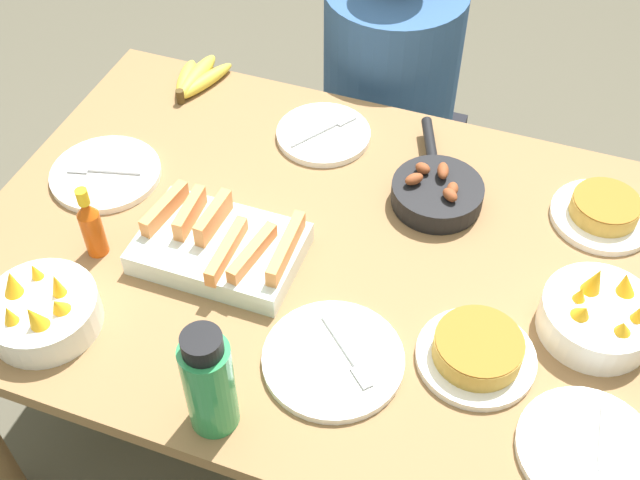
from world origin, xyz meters
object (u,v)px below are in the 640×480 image
Objects in this scene: skillet at (437,191)px; empty_plate_near_front at (333,359)px; water_bottle at (209,382)px; banana_bunch at (196,79)px; melon_tray at (221,245)px; empty_plate_mid_edge at (106,174)px; frittata_plate_side at (604,211)px; fruit_bowl_mango at (42,311)px; empty_plate_far_left at (588,451)px; empty_plate_far_right at (323,134)px; person_figure at (387,126)px; hot_sauce_bottle at (91,226)px; frittata_plate_center at (477,351)px; fruit_bowl_citrus at (598,316)px.

skillet is 0.47m from empty_plate_near_front.
banana_bunch is at bearing 117.93° from water_bottle.
melon_tray is 0.36m from empty_plate_mid_edge.
banana_bunch is 0.37m from empty_plate_mid_edge.
frittata_plate_side is 1.14m from fruit_bowl_mango.
fruit_bowl_mango is at bearing -175.57° from empty_plate_far_left.
skillet reaches higher than banana_bunch.
banana_bunch is at bearing 167.86° from empty_plate_far_right.
fruit_bowl_mango reaches higher than empty_plate_far_right.
skillet is at bearing -16.50° from banana_bunch.
fruit_bowl_mango is at bearing -85.32° from banana_bunch.
skillet reaches higher than empty_plate_mid_edge.
frittata_plate_side reaches higher than empty_plate_far_left.
empty_plate_far_right is at bearing 35.67° from empty_plate_mid_edge.
empty_plate_far_right is at bearing -97.04° from person_figure.
empty_plate_far_right is 0.90× the size of empty_plate_mid_edge.
person_figure is at bearing 68.16° from hot_sauce_bottle.
skillet is at bearing 31.59° from hot_sauce_bottle.
frittata_plate_center is 0.93× the size of water_bottle.
empty_plate_far_right is 0.74m from fruit_bowl_citrus.
frittata_plate_side is 0.83× the size of empty_plate_near_front.
hot_sauce_bottle is at bearing -171.62° from fruit_bowl_citrus.
melon_tray is 0.36m from fruit_bowl_mango.
person_figure reaches higher than fruit_bowl_mango.
water_bottle is at bearing -34.70° from hot_sauce_bottle.
frittata_plate_center is at bearing -111.33° from frittata_plate_side.
banana_bunch is 0.75× the size of empty_plate_near_front.
empty_plate_mid_edge is at bearing 136.08° from water_bottle.
water_bottle is at bearing -166.12° from empty_plate_far_left.
frittata_plate_center is at bearing 14.11° from fruit_bowl_mango.
banana_bunch is at bearing 172.63° from frittata_plate_side.
fruit_bowl_mango is 1.18m from person_figure.
empty_plate_far_left is at bearing -28.85° from frittata_plate_center.
melon_tray is at bearing -174.36° from fruit_bowl_citrus.
fruit_bowl_mango is at bearing -165.89° from frittata_plate_center.
melon_tray is 0.73m from fruit_bowl_citrus.
empty_plate_near_front is at bearing 49.15° from water_bottle.
empty_plate_mid_edge is at bearing -96.23° from banana_bunch.
fruit_bowl_mango is 0.19× the size of person_figure.
person_figure reaches higher than empty_plate_near_front.
frittata_plate_side is 1.02× the size of fruit_bowl_mango.
empty_plate_mid_edge is (-0.41, -0.29, -0.00)m from empty_plate_far_right.
person_figure is at bearing 37.83° from banana_bunch.
frittata_plate_side is (0.17, 0.44, -0.00)m from frittata_plate_center.
skillet reaches higher than frittata_plate_side.
melon_tray is 1.47× the size of empty_plate_far_right.
melon_tray is 0.43m from empty_plate_far_right.
fruit_bowl_citrus reaches higher than empty_plate_far_left.
skillet is (0.66, -0.20, 0.01)m from banana_bunch.
fruit_bowl_citrus is at bearing -86.35° from frittata_plate_side.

